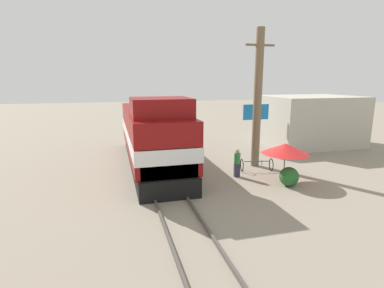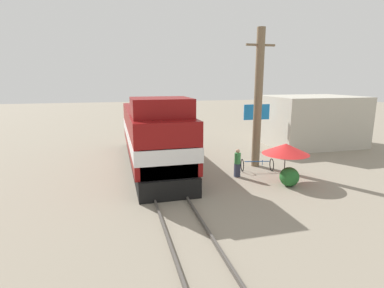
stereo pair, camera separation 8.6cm
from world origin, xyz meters
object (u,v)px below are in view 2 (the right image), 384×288
at_px(utility_pole, 258,99).
at_px(billboard_sign, 257,116).
at_px(vendor_umbrella, 286,149).
at_px(locomotive, 153,136).
at_px(bicycle, 257,165).
at_px(person_bystander, 237,162).

bearing_deg(utility_pole, billboard_sign, 63.97).
distance_m(vendor_umbrella, billboard_sign, 6.85).
bearing_deg(locomotive, billboard_sign, 14.51).
xyz_separation_m(vendor_umbrella, billboard_sign, (1.58, 6.60, 0.91)).
relative_size(locomotive, vendor_umbrella, 5.09).
bearing_deg(billboard_sign, utility_pole, -116.03).
distance_m(billboard_sign, bicycle, 5.63).
distance_m(locomotive, vendor_umbrella, 7.77).
bearing_deg(billboard_sign, vendor_umbrella, -103.46).
distance_m(vendor_umbrella, person_bystander, 2.63).
height_order(locomotive, utility_pole, utility_pole).
relative_size(vendor_umbrella, bicycle, 1.27).
bearing_deg(locomotive, person_bystander, -38.57).
height_order(locomotive, person_bystander, locomotive).
xyz_separation_m(utility_pole, vendor_umbrella, (0.18, -3.00, -2.39)).
height_order(locomotive, bicycle, locomotive).
height_order(billboard_sign, person_bystander, billboard_sign).
bearing_deg(utility_pole, bicycle, -111.35).
height_order(person_bystander, bicycle, person_bystander).
height_order(locomotive, vendor_umbrella, locomotive).
bearing_deg(utility_pole, locomotive, 165.63).
bearing_deg(bicycle, person_bystander, 125.43).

